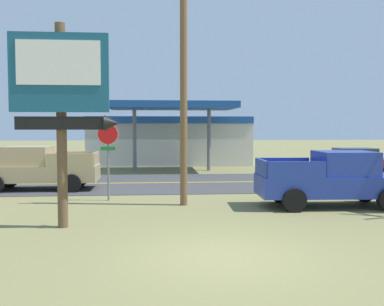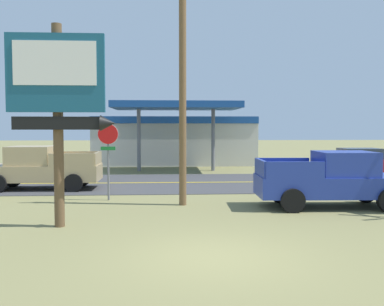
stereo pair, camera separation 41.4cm
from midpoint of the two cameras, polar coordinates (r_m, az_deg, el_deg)
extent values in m
plane|color=olive|center=(9.91, 4.05, -13.13)|extent=(180.00, 180.00, 0.00)
cube|color=#3D3D3F|center=(22.63, -0.23, -3.81)|extent=(140.00, 8.00, 0.02)
cube|color=gold|center=(22.63, -0.23, -3.78)|extent=(126.00, 0.20, 0.01)
cylinder|color=brown|center=(12.95, -15.86, 3.30)|extent=(0.28, 0.28, 5.66)
cube|color=#19516B|center=(12.87, -16.14, 9.81)|extent=(2.66, 0.16, 2.14)
cube|color=white|center=(12.81, -16.25, 11.00)|extent=(2.24, 0.03, 1.20)
cube|color=black|center=(12.78, -16.04, 3.69)|extent=(2.40, 0.12, 0.36)
cone|color=black|center=(12.55, -9.79, 3.78)|extent=(0.40, 0.44, 0.44)
cylinder|color=slate|center=(17.42, -9.97, -2.37)|extent=(0.08, 0.08, 2.20)
cylinder|color=red|center=(17.31, -10.03, 2.40)|extent=(0.76, 0.03, 0.76)
cylinder|color=white|center=(17.33, -10.02, 2.40)|extent=(0.80, 0.01, 0.80)
cube|color=#19722D|center=(17.32, -10.01, 0.58)|extent=(0.56, 0.03, 0.14)
cylinder|color=brown|center=(16.08, -0.46, 9.26)|extent=(0.26, 0.26, 8.95)
cube|color=beige|center=(34.78, -1.93, 1.62)|extent=(12.00, 6.00, 3.60)
cube|color=#19478C|center=(31.73, -1.80, 4.26)|extent=(12.00, 0.12, 0.50)
cube|color=#19478C|center=(28.81, -1.63, 6.05)|extent=(8.00, 5.00, 0.40)
cylinder|color=slate|center=(28.81, -6.41, 1.86)|extent=(0.24, 0.24, 4.20)
cylinder|color=slate|center=(28.95, 3.13, 1.88)|extent=(0.24, 0.24, 4.20)
cube|color=#233893|center=(16.49, 18.09, -3.99)|extent=(5.27, 2.15, 0.72)
cube|color=#233893|center=(16.56, 19.61, -1.27)|extent=(1.97, 1.87, 0.84)
cube|color=#28333D|center=(16.90, 22.43, -1.25)|extent=(0.16, 1.66, 0.71)
cube|color=#233893|center=(16.87, 12.20, -1.56)|extent=(1.95, 0.19, 0.56)
cube|color=#233893|center=(15.09, 13.82, -2.14)|extent=(1.95, 0.19, 0.56)
cube|color=#233893|center=(15.77, 9.52, -1.86)|extent=(0.19, 1.88, 0.56)
cylinder|color=black|center=(18.02, 21.89, -4.61)|extent=(0.81, 0.31, 0.80)
cylinder|color=black|center=(17.02, 11.82, -4.90)|extent=(0.81, 0.31, 0.80)
cylinder|color=black|center=(15.14, 13.51, -5.93)|extent=(0.81, 0.31, 0.80)
cube|color=tan|center=(21.22, -18.13, -2.41)|extent=(5.20, 1.96, 0.72)
cube|color=tan|center=(21.28, -19.34, -0.31)|extent=(1.90, 1.80, 0.84)
cube|color=#28333D|center=(21.54, -21.62, -0.31)|extent=(0.10, 1.66, 0.71)
cube|color=tan|center=(19.93, -14.59, -0.86)|extent=(1.95, 0.12, 0.56)
cube|color=tan|center=(21.74, -13.65, -0.51)|extent=(1.95, 0.12, 0.56)
cube|color=tan|center=(20.68, -11.45, -0.67)|extent=(0.12, 1.88, 0.56)
cylinder|color=black|center=(22.65, -21.44, -3.04)|extent=(0.80, 0.28, 0.80)
cylinder|color=black|center=(19.95, -14.34, -3.74)|extent=(0.80, 0.28, 0.80)
cylinder|color=black|center=(21.87, -13.37, -3.12)|extent=(0.80, 0.28, 0.80)
cube|color=red|center=(26.98, 21.31, -1.46)|extent=(4.20, 1.76, 0.72)
cube|color=#2D3842|center=(26.88, 21.04, -0.06)|extent=(2.10, 1.56, 0.60)
cylinder|color=black|center=(28.36, 22.94, -2.01)|extent=(0.64, 0.24, 0.64)
cylinder|color=black|center=(27.31, 18.03, -2.10)|extent=(0.64, 0.24, 0.64)
cylinder|color=black|center=(25.69, 19.47, -2.46)|extent=(0.64, 0.24, 0.64)
camera|label=1|loc=(0.21, -89.32, 0.04)|focal=41.72mm
camera|label=2|loc=(0.21, 90.68, -0.04)|focal=41.72mm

